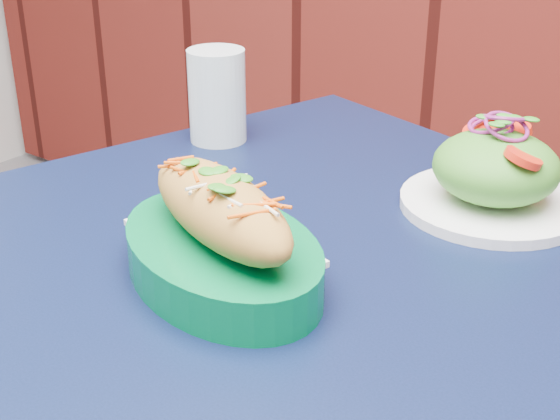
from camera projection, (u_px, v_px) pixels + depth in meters
The scene contains 4 objects.
cafe_table at pixel (288, 342), 0.79m from camera, with size 1.00×1.00×0.75m.
banh_mi_basket at pixel (221, 236), 0.71m from camera, with size 0.29×0.24×0.11m.
salad_plate at pixel (495, 174), 0.85m from camera, with size 0.20×0.20×0.11m.
water_glass at pixel (217, 96), 1.04m from camera, with size 0.08×0.08×0.12m, color silver.
Camera 1 is at (0.01, 1.25, 1.12)m, focal length 50.00 mm.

